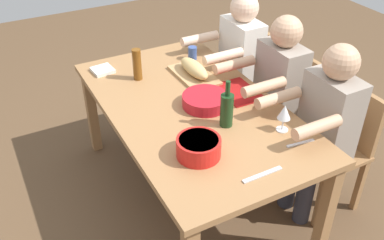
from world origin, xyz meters
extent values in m
plane|color=brown|center=(0.00, 0.00, 0.00)|extent=(8.00, 8.00, 0.00)
cube|color=#9E7044|center=(0.00, 0.00, 0.72)|extent=(1.76, 1.00, 0.04)
cube|color=#9E7044|center=(-0.82, -0.44, 0.35)|extent=(0.07, 0.07, 0.70)
cube|color=#9E7044|center=(0.82, -0.44, 0.35)|extent=(0.07, 0.07, 0.70)
cube|color=#9E7044|center=(0.82, 0.44, 0.35)|extent=(0.07, 0.07, 0.70)
cube|color=#9E7044|center=(0.00, -0.74, 0.44)|extent=(0.40, 0.40, 0.03)
cube|color=#9E7044|center=(0.00, -0.92, 0.65)|extent=(0.38, 0.04, 0.40)
cube|color=#9E7044|center=(-0.17, -0.57, 0.21)|extent=(0.04, 0.04, 0.42)
cube|color=#9E7044|center=(0.17, -0.57, 0.21)|extent=(0.04, 0.04, 0.42)
cube|color=#9E7044|center=(-0.17, -0.91, 0.21)|extent=(0.04, 0.04, 0.42)
cube|color=#9E7044|center=(0.17, -0.91, 0.21)|extent=(0.04, 0.04, 0.42)
cylinder|color=#2D2D38|center=(-0.08, -0.52, 0.23)|extent=(0.11, 0.11, 0.45)
cylinder|color=#2D2D38|center=(0.08, -0.52, 0.23)|extent=(0.11, 0.11, 0.45)
cube|color=gray|center=(0.00, -0.68, 0.73)|extent=(0.34, 0.20, 0.55)
cylinder|color=tan|center=(-0.17, -0.41, 0.85)|extent=(0.07, 0.30, 0.07)
cylinder|color=tan|center=(0.17, -0.41, 0.85)|extent=(0.07, 0.30, 0.07)
sphere|color=tan|center=(0.00, -0.68, 1.09)|extent=(0.21, 0.21, 0.21)
cube|color=#9E7044|center=(-0.48, -0.74, 0.44)|extent=(0.40, 0.40, 0.03)
cube|color=#9E7044|center=(-0.48, -0.92, 0.65)|extent=(0.38, 0.04, 0.40)
cube|color=#9E7044|center=(-0.65, -0.57, 0.21)|extent=(0.04, 0.04, 0.42)
cube|color=#9E7044|center=(-0.31, -0.57, 0.21)|extent=(0.04, 0.04, 0.42)
cube|color=#9E7044|center=(-0.65, -0.91, 0.21)|extent=(0.04, 0.04, 0.42)
cube|color=#9E7044|center=(-0.31, -0.91, 0.21)|extent=(0.04, 0.04, 0.42)
cylinder|color=#2D2D38|center=(-0.56, -0.52, 0.23)|extent=(0.11, 0.11, 0.45)
cylinder|color=#2D2D38|center=(-0.40, -0.52, 0.23)|extent=(0.11, 0.11, 0.45)
cube|color=gray|center=(-0.48, -0.68, 0.73)|extent=(0.34, 0.20, 0.55)
cylinder|color=tan|center=(-0.65, -0.41, 0.85)|extent=(0.07, 0.30, 0.07)
cylinder|color=tan|center=(-0.31, -0.41, 0.85)|extent=(0.07, 0.30, 0.07)
sphere|color=tan|center=(-0.48, -0.68, 1.09)|extent=(0.21, 0.21, 0.21)
cube|color=#9E7044|center=(0.48, -0.74, 0.44)|extent=(0.40, 0.40, 0.03)
cube|color=#9E7044|center=(0.48, -0.92, 0.65)|extent=(0.38, 0.04, 0.40)
cube|color=#9E7044|center=(0.31, -0.57, 0.21)|extent=(0.04, 0.04, 0.42)
cube|color=#9E7044|center=(0.65, -0.57, 0.21)|extent=(0.04, 0.04, 0.42)
cube|color=#9E7044|center=(0.31, -0.91, 0.21)|extent=(0.04, 0.04, 0.42)
cube|color=#9E7044|center=(0.65, -0.91, 0.21)|extent=(0.04, 0.04, 0.42)
cylinder|color=#2D2D38|center=(0.40, -0.52, 0.23)|extent=(0.11, 0.11, 0.45)
cylinder|color=#2D2D38|center=(0.56, -0.52, 0.23)|extent=(0.11, 0.11, 0.45)
cube|color=white|center=(0.48, -0.68, 0.73)|extent=(0.34, 0.20, 0.55)
cylinder|color=beige|center=(0.31, -0.41, 0.85)|extent=(0.07, 0.30, 0.07)
cylinder|color=beige|center=(0.65, -0.41, 0.85)|extent=(0.07, 0.30, 0.07)
sphere|color=beige|center=(0.48, -0.68, 1.09)|extent=(0.21, 0.21, 0.21)
cylinder|color=#B21923|center=(-0.04, -0.07, 0.78)|extent=(0.29, 0.29, 0.07)
cylinder|color=#669E33|center=(-0.04, -0.07, 0.80)|extent=(0.25, 0.25, 0.03)
cylinder|color=red|center=(-0.45, 0.20, 0.79)|extent=(0.24, 0.24, 0.10)
cylinder|color=beige|center=(-0.45, 0.20, 0.83)|extent=(0.21, 0.21, 0.04)
cube|color=tan|center=(0.32, -0.19, 0.75)|extent=(0.40, 0.23, 0.02)
ellipsoid|color=tan|center=(0.32, -0.19, 0.81)|extent=(0.32, 0.12, 0.09)
cylinder|color=#193819|center=(-0.28, -0.08, 0.84)|extent=(0.08, 0.08, 0.20)
cylinder|color=#193819|center=(-0.28, -0.08, 0.98)|extent=(0.03, 0.03, 0.09)
cylinder|color=brown|center=(0.47, 0.17, 0.85)|extent=(0.06, 0.06, 0.22)
cylinder|color=silver|center=(-0.47, -0.33, 0.74)|extent=(0.07, 0.07, 0.01)
cylinder|color=silver|center=(-0.47, -0.33, 0.78)|extent=(0.01, 0.01, 0.07)
cone|color=silver|center=(-0.47, -0.33, 0.86)|extent=(0.08, 0.08, 0.08)
cube|color=maroon|center=(0.00, -0.34, 0.74)|extent=(0.32, 0.23, 0.01)
cube|color=silver|center=(-0.62, -0.34, 0.74)|extent=(0.03, 0.17, 0.01)
cylinder|color=#334C8C|center=(0.56, -0.30, 0.79)|extent=(0.06, 0.06, 0.10)
cube|color=silver|center=(-0.74, -0.01, 0.74)|extent=(0.03, 0.23, 0.01)
cube|color=white|center=(0.69, 0.35, 0.75)|extent=(0.15, 0.15, 0.02)
camera|label=1|loc=(-2.01, 1.06, 2.19)|focal=40.48mm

